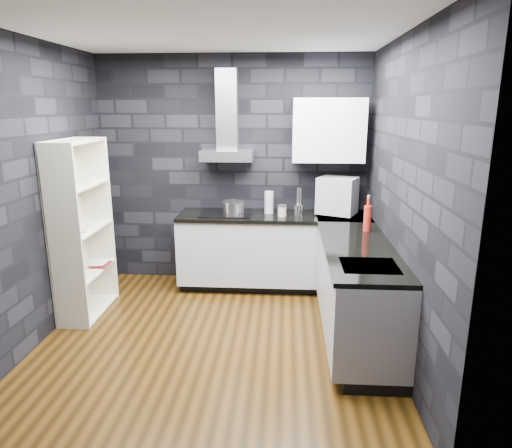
# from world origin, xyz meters

# --- Properties ---
(ground) EXTENTS (3.20, 3.20, 0.00)m
(ground) POSITION_xyz_m (0.00, 0.00, 0.00)
(ground) COLOR #41270B
(ceiling) EXTENTS (3.20, 3.20, 0.00)m
(ceiling) POSITION_xyz_m (0.00, 0.00, 2.70)
(ceiling) COLOR white
(wall_back) EXTENTS (3.20, 0.05, 2.70)m
(wall_back) POSITION_xyz_m (0.00, 1.62, 1.35)
(wall_back) COLOR black
(wall_back) RESTS_ON ground
(wall_front) EXTENTS (3.20, 0.05, 2.70)m
(wall_front) POSITION_xyz_m (0.00, -1.62, 1.35)
(wall_front) COLOR black
(wall_front) RESTS_ON ground
(wall_left) EXTENTS (0.05, 3.20, 2.70)m
(wall_left) POSITION_xyz_m (-1.62, 0.00, 1.35)
(wall_left) COLOR black
(wall_left) RESTS_ON ground
(wall_right) EXTENTS (0.05, 3.20, 2.70)m
(wall_right) POSITION_xyz_m (1.62, 0.00, 1.35)
(wall_right) COLOR black
(wall_right) RESTS_ON ground
(toekick_back) EXTENTS (2.18, 0.50, 0.10)m
(toekick_back) POSITION_xyz_m (0.50, 1.34, 0.05)
(toekick_back) COLOR black
(toekick_back) RESTS_ON ground
(toekick_right) EXTENTS (0.50, 1.78, 0.10)m
(toekick_right) POSITION_xyz_m (1.34, 0.10, 0.05)
(toekick_right) COLOR black
(toekick_right) RESTS_ON ground
(counter_back_cab) EXTENTS (2.20, 0.60, 0.76)m
(counter_back_cab) POSITION_xyz_m (0.50, 1.30, 0.48)
(counter_back_cab) COLOR #B4B3B8
(counter_back_cab) RESTS_ON ground
(counter_right_cab) EXTENTS (0.60, 1.80, 0.76)m
(counter_right_cab) POSITION_xyz_m (1.30, 0.10, 0.48)
(counter_right_cab) COLOR #B4B3B8
(counter_right_cab) RESTS_ON ground
(counter_back_top) EXTENTS (2.20, 0.62, 0.04)m
(counter_back_top) POSITION_xyz_m (0.50, 1.29, 0.88)
(counter_back_top) COLOR black
(counter_back_top) RESTS_ON counter_back_cab
(counter_right_top) EXTENTS (0.62, 1.80, 0.04)m
(counter_right_top) POSITION_xyz_m (1.29, 0.10, 0.88)
(counter_right_top) COLOR black
(counter_right_top) RESTS_ON counter_right_cab
(counter_corner_top) EXTENTS (0.62, 0.62, 0.04)m
(counter_corner_top) POSITION_xyz_m (1.30, 1.30, 0.88)
(counter_corner_top) COLOR black
(counter_corner_top) RESTS_ON counter_right_cab
(hood_body) EXTENTS (0.60, 0.34, 0.12)m
(hood_body) POSITION_xyz_m (-0.05, 1.43, 1.56)
(hood_body) COLOR #AAABAF
(hood_body) RESTS_ON wall_back
(hood_chimney) EXTENTS (0.24, 0.20, 0.90)m
(hood_chimney) POSITION_xyz_m (-0.05, 1.50, 2.07)
(hood_chimney) COLOR #AAABAF
(hood_chimney) RESTS_ON hood_body
(upper_cabinet) EXTENTS (0.80, 0.35, 0.70)m
(upper_cabinet) POSITION_xyz_m (1.10, 1.43, 1.85)
(upper_cabinet) COLOR silver
(upper_cabinet) RESTS_ON wall_back
(cooktop) EXTENTS (0.58, 0.50, 0.01)m
(cooktop) POSITION_xyz_m (-0.05, 1.30, 0.91)
(cooktop) COLOR black
(cooktop) RESTS_ON counter_back_top
(sink_rim) EXTENTS (0.44, 0.40, 0.01)m
(sink_rim) POSITION_xyz_m (1.30, -0.40, 0.89)
(sink_rim) COLOR #AAABAF
(sink_rim) RESTS_ON counter_right_top
(pot) EXTENTS (0.29, 0.29, 0.14)m
(pot) POSITION_xyz_m (0.05, 1.18, 0.98)
(pot) COLOR silver
(pot) RESTS_ON cooktop
(glass_vase) EXTENTS (0.13, 0.13, 0.26)m
(glass_vase) POSITION_xyz_m (0.44, 1.36, 1.03)
(glass_vase) COLOR #B4BEC3
(glass_vase) RESTS_ON counter_back_top
(storage_jar) EXTENTS (0.11, 0.11, 0.12)m
(storage_jar) POSITION_xyz_m (0.60, 1.20, 0.96)
(storage_jar) COLOR #CDB28C
(storage_jar) RESTS_ON counter_back_top
(utensil_crock) EXTENTS (0.11, 0.11, 0.12)m
(utensil_crock) POSITION_xyz_m (0.78, 1.26, 0.96)
(utensil_crock) COLOR silver
(utensil_crock) RESTS_ON counter_back_top
(appliance_garage) EXTENTS (0.51, 0.46, 0.41)m
(appliance_garage) POSITION_xyz_m (1.22, 1.32, 1.12)
(appliance_garage) COLOR #9FA3A6
(appliance_garage) RESTS_ON counter_back_top
(red_bottle) EXTENTS (0.08, 0.08, 0.26)m
(red_bottle) POSITION_xyz_m (1.45, 0.64, 1.03)
(red_bottle) COLOR red
(red_bottle) RESTS_ON counter_right_top
(bookshelf) EXTENTS (0.52, 0.86, 1.80)m
(bookshelf) POSITION_xyz_m (-1.42, 0.49, 0.90)
(bookshelf) COLOR beige
(bookshelf) RESTS_ON ground
(fruit_bowl) EXTENTS (0.30, 0.30, 0.06)m
(fruit_bowl) POSITION_xyz_m (-1.42, 0.38, 0.94)
(fruit_bowl) COLOR white
(fruit_bowl) RESTS_ON bookshelf
(book_red) EXTENTS (0.18, 0.03, 0.24)m
(book_red) POSITION_xyz_m (-1.42, 0.66, 0.57)
(book_red) COLOR maroon
(book_red) RESTS_ON bookshelf
(book_second) EXTENTS (0.16, 0.02, 0.22)m
(book_second) POSITION_xyz_m (-1.42, 0.66, 0.59)
(book_second) COLOR #B2B2B2
(book_second) RESTS_ON bookshelf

